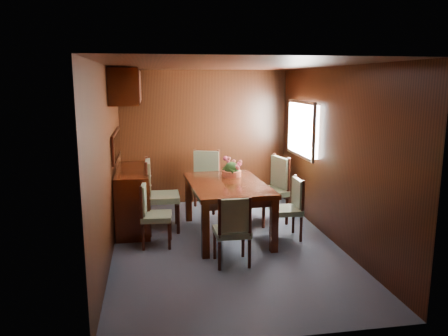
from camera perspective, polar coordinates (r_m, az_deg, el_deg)
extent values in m
plane|color=#3C4352|center=(6.06, 0.22, -10.03)|extent=(4.50, 4.50, 0.00)
cube|color=black|center=(5.68, -14.86, 0.72)|extent=(0.02, 4.50, 2.40)
cube|color=black|center=(6.17, 14.09, 1.58)|extent=(0.02, 4.50, 2.40)
cube|color=black|center=(7.94, -2.57, 4.02)|extent=(3.00, 0.02, 2.40)
cube|color=black|center=(3.60, 6.42, -5.03)|extent=(3.00, 0.02, 2.40)
cube|color=black|center=(5.65, 0.24, 13.27)|extent=(3.00, 4.50, 0.02)
cube|color=white|center=(7.14, 10.51, 5.04)|extent=(0.14, 1.10, 0.80)
cube|color=#B2B2B7|center=(7.12, 9.98, 5.04)|extent=(0.04, 1.20, 0.90)
cube|color=black|center=(6.65, -13.89, 2.97)|extent=(0.03, 1.36, 0.41)
cube|color=silver|center=(6.65, -13.74, 2.98)|extent=(0.01, 1.30, 0.35)
cube|color=black|center=(6.57, -12.75, 10.37)|extent=(0.40, 1.40, 0.50)
cube|color=black|center=(6.80, -11.71, -3.90)|extent=(0.48, 1.40, 0.90)
cube|color=black|center=(5.54, -2.46, -8.18)|extent=(0.10, 0.10, 0.72)
cube|color=black|center=(5.76, 6.55, -7.48)|extent=(0.10, 0.10, 0.72)
cube|color=black|center=(6.99, -4.66, -4.05)|extent=(0.10, 0.10, 0.72)
cube|color=black|center=(7.16, 2.57, -3.64)|extent=(0.10, 0.10, 0.72)
cube|color=black|center=(6.25, 0.39, -2.93)|extent=(0.99, 1.59, 0.10)
cube|color=black|center=(6.23, 0.39, -2.19)|extent=(1.12, 1.72, 0.06)
cylinder|color=black|center=(6.26, -10.21, -7.80)|extent=(0.04, 0.04, 0.35)
cylinder|color=black|center=(5.93, -10.50, -8.94)|extent=(0.04, 0.04, 0.35)
cylinder|color=black|center=(6.24, -7.06, -7.77)|extent=(0.04, 0.04, 0.35)
cylinder|color=black|center=(5.90, -7.16, -8.91)|extent=(0.04, 0.04, 0.35)
cube|color=slate|center=(6.01, -8.80, -6.28)|extent=(0.43, 0.44, 0.07)
cylinder|color=black|center=(6.13, -10.44, -3.71)|extent=(0.04, 0.04, 0.47)
cylinder|color=black|center=(5.78, -10.76, -4.63)|extent=(0.04, 0.04, 0.47)
cube|color=slate|center=(5.95, -10.43, -3.99)|extent=(0.08, 0.38, 0.40)
cylinder|color=black|center=(6.88, -9.78, -5.66)|extent=(0.05, 0.05, 0.44)
cylinder|color=black|center=(6.45, -9.81, -6.81)|extent=(0.05, 0.05, 0.44)
cylinder|color=black|center=(6.89, -6.23, -5.54)|extent=(0.05, 0.05, 0.44)
cylinder|color=black|center=(6.46, -6.02, -6.68)|extent=(0.05, 0.05, 0.44)
cube|color=slate|center=(6.59, -8.03, -3.80)|extent=(0.50, 0.52, 0.09)
cylinder|color=black|center=(6.74, -10.04, -0.98)|extent=(0.05, 0.05, 0.58)
cylinder|color=black|center=(6.30, -10.09, -1.83)|extent=(0.05, 0.05, 0.58)
cube|color=slate|center=(6.51, -9.87, -1.19)|extent=(0.07, 0.47, 0.49)
cylinder|color=black|center=(6.22, 10.03, -7.92)|extent=(0.04, 0.04, 0.35)
cylinder|color=black|center=(6.55, 9.03, -6.90)|extent=(0.04, 0.04, 0.35)
cylinder|color=black|center=(6.12, 6.94, -8.13)|extent=(0.04, 0.04, 0.35)
cylinder|color=black|center=(6.45, 6.09, -7.08)|extent=(0.04, 0.04, 0.35)
cube|color=slate|center=(6.26, 8.08, -5.50)|extent=(0.41, 0.43, 0.07)
cylinder|color=black|center=(6.09, 10.26, -3.76)|extent=(0.04, 0.04, 0.47)
cylinder|color=black|center=(6.42, 9.24, -2.94)|extent=(0.04, 0.04, 0.47)
cube|color=slate|center=(6.24, 9.58, -3.19)|extent=(0.06, 0.38, 0.40)
cylinder|color=black|center=(6.90, 8.21, -5.61)|extent=(0.05, 0.05, 0.43)
cylinder|color=black|center=(7.25, 6.37, -4.72)|extent=(0.05, 0.05, 0.43)
cylinder|color=black|center=(6.69, 5.19, -6.07)|extent=(0.05, 0.05, 0.43)
cylinder|color=black|center=(7.06, 3.46, -5.12)|extent=(0.05, 0.05, 0.43)
cube|color=slate|center=(6.90, 5.85, -3.15)|extent=(0.59, 0.60, 0.09)
cylinder|color=black|center=(6.76, 8.42, -1.05)|extent=(0.05, 0.05, 0.57)
cylinder|color=black|center=(7.12, 6.55, -0.36)|extent=(0.05, 0.05, 0.57)
cube|color=slate|center=(6.93, 7.31, -0.53)|extent=(0.18, 0.46, 0.48)
cylinder|color=black|center=(5.25, -0.59, -11.44)|extent=(0.04, 0.04, 0.35)
cylinder|color=black|center=(5.32, 3.34, -11.14)|extent=(0.04, 0.04, 0.35)
cylinder|color=black|center=(5.56, -1.21, -10.08)|extent=(0.04, 0.04, 0.35)
cylinder|color=black|center=(5.63, 2.50, -9.83)|extent=(0.04, 0.04, 0.35)
cube|color=slate|center=(5.35, 1.02, -8.31)|extent=(0.42, 0.41, 0.07)
cylinder|color=black|center=(5.08, -0.59, -6.60)|extent=(0.04, 0.04, 0.47)
cylinder|color=black|center=(5.15, 3.43, -6.36)|extent=(0.04, 0.04, 0.47)
cube|color=slate|center=(5.12, 1.39, -6.23)|extent=(0.38, 0.06, 0.40)
cylinder|color=black|center=(7.71, -0.71, -3.72)|extent=(0.05, 0.05, 0.42)
cylinder|color=black|center=(7.80, -3.78, -3.55)|extent=(0.05, 0.05, 0.42)
cylinder|color=black|center=(7.32, -1.38, -4.52)|extent=(0.05, 0.05, 0.42)
cylinder|color=black|center=(7.43, -4.60, -4.33)|extent=(0.05, 0.05, 0.42)
cube|color=slate|center=(7.50, -2.64, -2.02)|extent=(0.63, 0.61, 0.09)
cylinder|color=black|center=(7.59, -0.70, 0.30)|extent=(0.05, 0.05, 0.55)
cylinder|color=black|center=(7.69, -3.81, 0.42)|extent=(0.05, 0.05, 0.55)
cube|color=slate|center=(7.61, -2.31, 0.49)|extent=(0.44, 0.22, 0.47)
cylinder|color=#C85E3D|center=(6.61, 1.01, -0.72)|extent=(0.29, 0.29, 0.09)
sphere|color=#214216|center=(6.60, 1.01, -0.15)|extent=(0.22, 0.22, 0.22)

